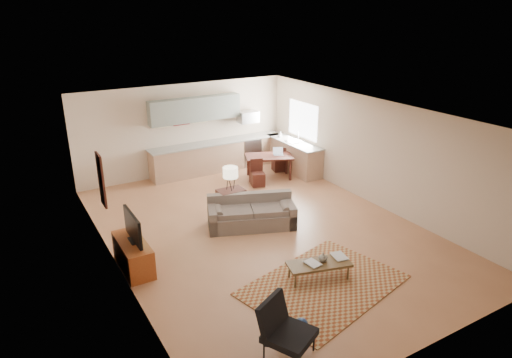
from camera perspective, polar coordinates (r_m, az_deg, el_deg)
room at (r=9.92m, az=0.88°, el=0.55°), size 9.00×9.00×9.00m
kitchen_counter_back at (r=14.10m, az=-4.84°, el=2.89°), size 4.26×0.64×0.92m
kitchen_counter_right at (r=14.11m, az=4.72°, el=2.91°), size 0.64×2.26×0.92m
kitchen_range at (r=14.59m, az=-0.94°, el=3.54°), size 0.62×0.62×0.90m
kitchen_microwave at (r=14.31m, az=-1.01°, el=7.77°), size 0.62×0.40×0.35m
upper_cabinets at (r=13.61m, az=-7.61°, el=8.63°), size 2.80×0.34×0.70m
window_right at (r=13.98m, az=5.87°, el=7.35°), size 0.02×1.40×1.05m
wall_art_left at (r=9.56m, az=-18.74°, el=-0.13°), size 0.06×0.42×1.10m
triptych at (r=13.63m, az=-9.36°, el=7.69°), size 1.70×0.04×0.50m
rug at (r=8.66m, az=8.44°, el=-12.95°), size 3.22×2.58×0.02m
sofa at (r=10.48m, az=-0.57°, el=-4.17°), size 2.25×1.59×0.72m
coffee_table at (r=8.72m, az=7.83°, el=-11.33°), size 1.26×0.77×0.36m
book_a at (r=8.51m, az=6.53°, el=-10.67°), size 0.28×0.35×0.03m
book_b at (r=8.82m, az=9.66°, el=-9.64°), size 0.38×0.43×0.03m
vase at (r=8.66m, az=8.38°, el=-9.60°), size 0.25×0.25×0.18m
armchair at (r=6.92m, az=4.23°, el=-18.37°), size 1.00×1.00×0.85m
tv_credenza at (r=9.24m, az=-15.10°, el=-9.12°), size 0.48×1.26×0.58m
tv at (r=8.98m, az=-15.15°, el=-5.84°), size 0.10×0.97×0.58m
console_table at (r=10.92m, az=-3.13°, el=-3.11°), size 0.63×0.42×0.73m
table_lamp at (r=10.67m, az=-3.20°, el=0.10°), size 0.39×0.39×0.58m
dining_table at (r=13.45m, az=1.62°, el=1.54°), size 1.55×1.24×0.69m
dining_chair_near at (r=12.84m, az=0.24°, el=0.75°), size 0.46×0.47×0.76m
dining_chair_far at (r=14.05m, az=2.88°, el=2.57°), size 0.45×0.47×0.77m
laptop at (r=13.38m, az=2.83°, el=3.45°), size 0.35×0.31×0.22m
soap_bottle at (r=14.38m, az=3.06°, el=5.61°), size 0.11×0.11×0.19m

